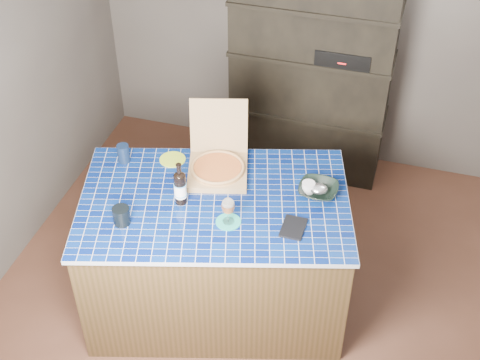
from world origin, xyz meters
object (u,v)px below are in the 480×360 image
(kitchen_island, at_px, (216,252))
(bowl, at_px, (318,190))
(pizza_box, at_px, (218,165))
(dvd_case, at_px, (293,227))
(mead_bottle, at_px, (180,187))
(wine_glass, at_px, (228,206))

(kitchen_island, relative_size, bowl, 7.68)
(pizza_box, relative_size, dvd_case, 2.88)
(pizza_box, distance_m, bowl, 0.64)
(mead_bottle, xyz_separation_m, wine_glass, (0.32, -0.09, 0.01))
(mead_bottle, distance_m, dvd_case, 0.70)
(kitchen_island, height_order, pizza_box, pizza_box)
(kitchen_island, height_order, dvd_case, dvd_case)
(kitchen_island, relative_size, pizza_box, 3.50)
(wine_glass, bearing_deg, dvd_case, 8.49)
(mead_bottle, xyz_separation_m, dvd_case, (0.69, -0.04, -0.10))
(bowl, bearing_deg, dvd_case, -102.75)
(mead_bottle, bearing_deg, pizza_box, 69.16)
(wine_glass, height_order, dvd_case, wine_glass)
(dvd_case, relative_size, bowl, 0.76)
(kitchen_island, bearing_deg, bowl, 6.46)
(mead_bottle, height_order, bowl, mead_bottle)
(kitchen_island, distance_m, pizza_box, 0.56)
(pizza_box, height_order, mead_bottle, pizza_box)
(wine_glass, distance_m, bowl, 0.60)
(pizza_box, height_order, dvd_case, pizza_box)
(pizza_box, xyz_separation_m, mead_bottle, (-0.12, -0.33, 0.06))
(wine_glass, bearing_deg, kitchen_island, 130.82)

